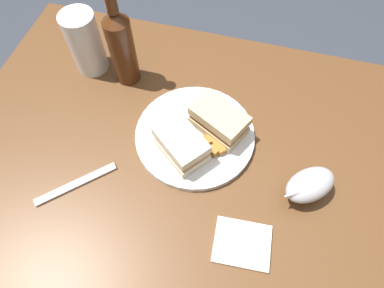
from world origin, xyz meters
TOP-DOWN VIEW (x-y plane):
  - ground_plane at (0.00, 0.00)m, footprint 6.00×6.00m
  - dining_table at (0.00, 0.00)m, footprint 1.11×0.84m
  - plate at (-0.01, 0.07)m, footprint 0.27×0.27m
  - sandwich_half_left at (-0.02, 0.02)m, footprint 0.13×0.13m
  - sandwich_half_right at (0.04, 0.10)m, footprint 0.14×0.12m
  - potato_wedge_front at (0.06, 0.05)m, footprint 0.05×0.06m
  - potato_wedge_middle at (0.05, 0.05)m, footprint 0.05×0.05m
  - potato_wedge_back at (0.00, 0.02)m, footprint 0.05×0.04m
  - potato_wedge_left_edge at (0.02, 0.05)m, footprint 0.04×0.04m
  - pint_glass at (-0.32, 0.22)m, footprint 0.08×0.08m
  - gravy_boat at (0.25, -0.00)m, footprint 0.13×0.12m
  - cider_bottle at (-0.22, 0.20)m, footprint 0.06×0.06m
  - napkin at (0.15, -0.14)m, footprint 0.12×0.10m
  - fork at (-0.22, -0.11)m, footprint 0.14×0.14m

SIDE VIEW (x-z plane):
  - ground_plane at x=0.00m, z-range 0.00..0.00m
  - dining_table at x=0.00m, z-range 0.00..0.73m
  - fork at x=-0.22m, z-range 0.73..0.74m
  - napkin at x=0.15m, z-range 0.73..0.74m
  - plate at x=-0.01m, z-range 0.73..0.74m
  - potato_wedge_middle at x=0.05m, z-range 0.74..0.76m
  - potato_wedge_left_edge at x=0.02m, z-range 0.74..0.76m
  - potato_wedge_front at x=0.06m, z-range 0.74..0.76m
  - potato_wedge_back at x=0.00m, z-range 0.74..0.77m
  - gravy_boat at x=0.25m, z-range 0.74..0.81m
  - sandwich_half_left at x=-0.02m, z-range 0.74..0.81m
  - sandwich_half_right at x=0.04m, z-range 0.74..0.81m
  - pint_glass at x=-0.32m, z-range 0.72..0.88m
  - cider_bottle at x=-0.22m, z-range 0.70..0.98m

